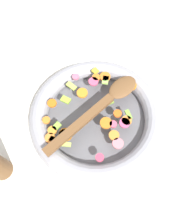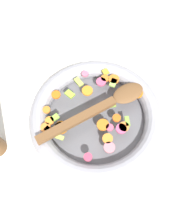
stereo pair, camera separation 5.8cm
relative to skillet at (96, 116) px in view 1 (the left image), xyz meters
name	(u,v)px [view 1 (the left image)]	position (x,y,z in m)	size (l,w,h in m)	color
ground_plane	(96,120)	(0.00, 0.00, -0.02)	(4.00, 4.00, 0.00)	silver
skillet	(96,116)	(0.00, 0.00, 0.00)	(0.37, 0.37, 0.05)	slate
chopped_vegetables	(93,110)	(0.00, -0.01, 0.03)	(0.28, 0.25, 0.01)	orange
wooden_spoon	(102,104)	(-0.02, 0.02, 0.04)	(0.27, 0.23, 0.01)	brown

